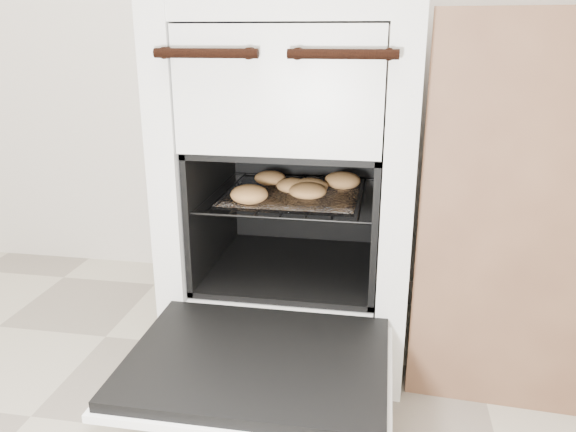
% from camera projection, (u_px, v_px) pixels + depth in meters
% --- Properties ---
extents(stove, '(0.58, 0.64, 0.88)m').
position_uv_depth(stove, '(297.00, 182.00, 1.47)').
color(stove, white).
rests_on(stove, ground).
extents(oven_door, '(0.52, 0.40, 0.04)m').
position_uv_depth(oven_door, '(258.00, 364.00, 1.09)').
color(oven_door, black).
rests_on(oven_door, stove).
extents(oven_rack, '(0.42, 0.40, 0.01)m').
position_uv_depth(oven_rack, '(293.00, 195.00, 1.42)').
color(oven_rack, black).
rests_on(oven_rack, stove).
extents(foil_sheet, '(0.33, 0.29, 0.01)m').
position_uv_depth(foil_sheet, '(292.00, 195.00, 1.40)').
color(foil_sheet, white).
rests_on(foil_sheet, oven_rack).
extents(baked_rolls, '(0.32, 0.29, 0.04)m').
position_uv_depth(baked_rolls, '(298.00, 186.00, 1.39)').
color(baked_rolls, '#B88949').
rests_on(baked_rolls, foil_sheet).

